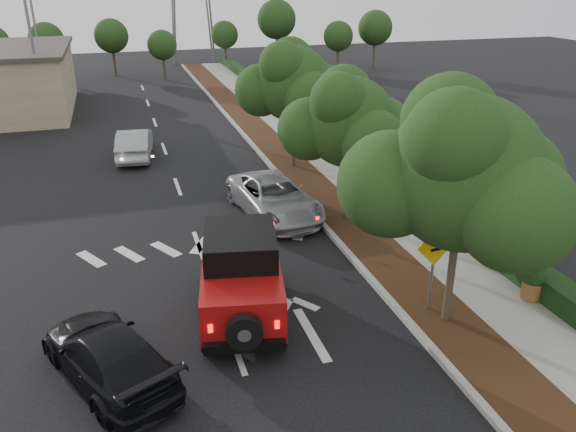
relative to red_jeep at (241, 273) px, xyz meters
name	(u,v)px	position (x,y,z in m)	size (l,w,h in m)	color
ground	(235,348)	(-0.54, -1.58, -1.19)	(120.00, 120.00, 0.00)	black
curb	(279,175)	(4.06, 10.42, -1.12)	(0.20, 70.00, 0.15)	#9E9B93
planting_strip	(300,173)	(5.06, 10.42, -1.13)	(1.80, 70.00, 0.12)	black
sidewalk	(338,169)	(6.96, 10.42, -1.13)	(2.00, 70.00, 0.12)	gray
hedge	(366,160)	(8.36, 10.42, -0.79)	(0.80, 70.00, 0.80)	black
transmission_tower	(195,64)	(5.46, 46.42, -1.19)	(7.00, 4.00, 28.00)	slate
street_tree_near	(445,321)	(5.06, -2.08, -1.19)	(3.80, 3.80, 5.92)	#1B3110
street_tree_mid	(345,220)	(5.06, 4.92, -1.19)	(3.20, 3.20, 5.32)	#1B3110
street_tree_far	(293,168)	(5.06, 11.42, -1.19)	(3.40, 3.40, 5.62)	#1B3110
light_pole_a	(46,122)	(-7.04, 24.42, -1.19)	(2.00, 0.22, 9.00)	slate
light_pole_b	(46,88)	(-8.04, 36.42, -1.19)	(2.00, 0.22, 9.00)	slate
red_jeep	(241,273)	(0.00, 0.00, 0.00)	(2.78, 4.77, 2.35)	black
silver_suv_ahead	(274,197)	(2.66, 6.18, -0.47)	(2.39, 5.18, 1.44)	#9A9DA1
black_suv_oncoming	(108,355)	(-3.49, -1.86, -0.55)	(1.81, 4.45, 1.29)	black
silver_sedan_oncoming	(135,144)	(-2.05, 15.28, -0.47)	(1.54, 4.41, 1.45)	#9DA0A5
speed_hump_sign	(434,256)	(4.86, -1.54, 0.54)	(1.17, 0.16, 2.50)	slate
terracotta_planter	(534,277)	(7.86, -1.93, -0.39)	(0.68, 0.68, 1.18)	brown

